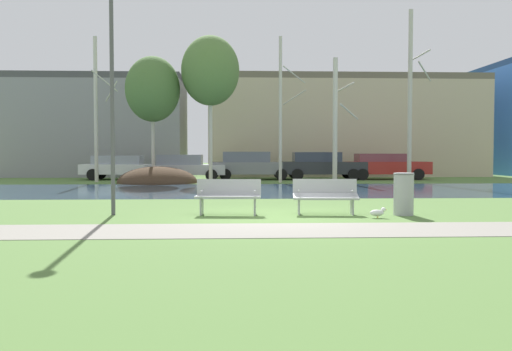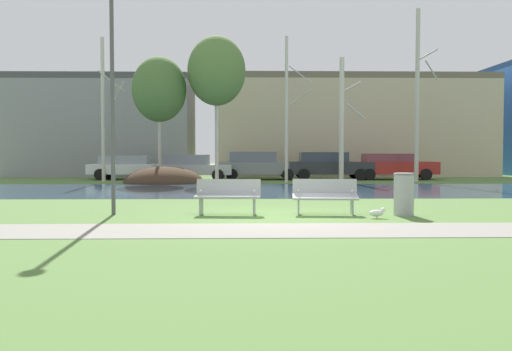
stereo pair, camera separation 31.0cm
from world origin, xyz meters
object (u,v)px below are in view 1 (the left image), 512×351
Objects in this scene: streetlamp at (112,51)px; parked_hatch_third_grey at (251,165)px; bench_right at (325,195)px; parked_wagon_fourth_dark at (321,165)px; parked_suv_fifth_red at (385,166)px; parked_van_nearest_white at (123,167)px; seagull at (378,212)px; bench_left at (228,196)px; trash_bin at (404,193)px; parked_sedan_second_silver at (185,167)px.

parked_hatch_third_grey is at bearing 77.12° from streetlamp.
parked_hatch_third_grey is at bearing 93.82° from bench_right.
parked_wagon_fourth_dark is 3.65m from parked_suv_fifth_red.
parked_van_nearest_white is (-3.22, 17.80, -3.26)m from streetlamp.
parked_suv_fifth_red is at bearing 73.75° from seagull.
parked_wagon_fourth_dark is at bearing 73.48° from bench_left.
streetlamp is 1.27× the size of parked_van_nearest_white.
parked_van_nearest_white is 7.27m from parked_hatch_third_grey.
seagull is at bearing -95.36° from parked_wagon_fourth_dark.
trash_bin reaches higher than bench_left.
parked_suv_fifth_red reaches higher than trash_bin.
parked_van_nearest_white is 1.01× the size of parked_wagon_fourth_dark.
trash_bin is (1.88, -0.29, 0.06)m from bench_right.
streetlamp is (-2.82, 0.08, 3.53)m from bench_left.
seagull is 18.59m from parked_wagon_fourth_dark.
trash_bin is at bearing -8.72° from bench_right.
parked_hatch_third_grey is at bearing 9.79° from parked_sedan_second_silver.
parked_hatch_third_grey reaches higher than parked_van_nearest_white.
parked_hatch_third_grey reaches higher than bench_left.
seagull is 0.09× the size of parked_suv_fifth_red.
parked_van_nearest_white is at bearing 116.98° from seagull.
parked_hatch_third_grey is at bearing 99.64° from trash_bin.
parked_hatch_third_grey is (3.73, 0.64, 0.07)m from parked_sedan_second_silver.
parked_hatch_third_grey is 7.66m from parked_suv_fifth_red.
parked_sedan_second_silver is at bearing -176.20° from parked_wagon_fourth_dark.
seagull is 7.47m from streetlamp.
trash_bin is at bearing -68.69° from parked_sedan_second_silver.
parked_hatch_third_grey is (-3.07, 18.05, 0.29)m from trash_bin.
bench_left is at bearing -71.33° from parked_van_nearest_white.
parked_van_nearest_white is (-10.33, 18.17, 0.20)m from trash_bin.
parked_hatch_third_grey is at bearing 96.97° from seagull.
trash_bin is 18.69m from parked_sedan_second_silver.
parked_sedan_second_silver is (-4.91, 17.12, 0.28)m from bench_right.
trash_bin is at bearing -93.02° from parked_wagon_fourth_dark.
parked_hatch_third_grey is at bearing -0.96° from parked_van_nearest_white.
streetlamp is 17.35m from parked_sedan_second_silver.
bench_right is 0.34× the size of parked_suv_fifth_red.
parked_hatch_third_grey is (-2.28, 18.62, 0.69)m from seagull.
bench_right is at bearing -86.18° from parked_hatch_third_grey.
bench_left is 0.34× the size of parked_suv_fifth_red.
streetlamp reaches higher than parked_wagon_fourth_dark.
parked_suv_fifth_red is at bearing 56.27° from streetlamp.
seagull is at bearing -8.48° from streetlamp.
streetlamp reaches higher than parked_van_nearest_white.
seagull is at bearing -63.02° from parked_van_nearest_white.
parked_sedan_second_silver reaches higher than bench_right.
seagull is (3.50, -0.86, -0.34)m from bench_left.
parked_hatch_third_grey reaches higher than parked_sedan_second_silver.
parked_sedan_second_silver reaches higher than trash_bin.
parked_sedan_second_silver is at bearing -177.53° from parked_suv_fifth_red.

